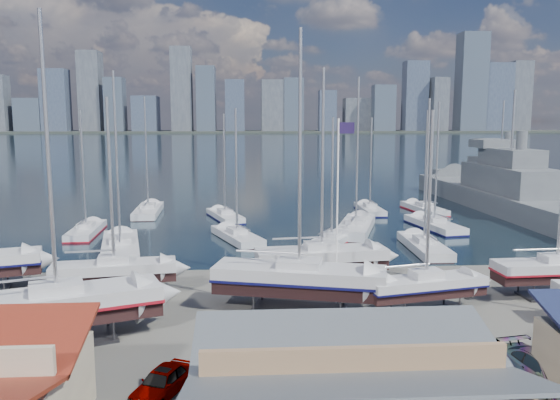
{
  "coord_description": "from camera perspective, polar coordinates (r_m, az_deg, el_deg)",
  "views": [
    {
      "loc": [
        -4.07,
        -45.44,
        12.55
      ],
      "look_at": [
        -0.7,
        8.0,
        4.81
      ],
      "focal_mm": 35.0,
      "sensor_mm": 36.0,
      "label": 1
    }
  ],
  "objects": [
    {
      "name": "ground",
      "position": [
        37.81,
        2.83,
        -11.17
      ],
      "size": [
        1400.0,
        1400.0,
        0.0
      ],
      "primitive_type": "plane",
      "color": "#605E59",
      "rests_on": "ground"
    },
    {
      "name": "far_shore",
      "position": [
        605.56,
        -3.25,
        7.13
      ],
      "size": [
        1400.0,
        80.0,
        2.2
      ],
      "primitive_type": "cube",
      "color": "#2D332D",
      "rests_on": "ground"
    },
    {
      "name": "water",
      "position": [
        345.7,
        -2.95,
        6.11
      ],
      "size": [
        1400.0,
        600.0,
        0.4
      ],
      "primitive_type": "cube",
      "color": "#1A2E3C",
      "rests_on": "ground"
    },
    {
      "name": "sailboat_cradle_3",
      "position": [
        36.6,
        2.03,
        -8.22
      ],
      "size": [
        11.9,
        6.01,
        18.34
      ],
      "rotation": [
        0.0,
        0.0,
        -0.26
      ],
      "color": "#2D2D33",
      "rests_on": "ground"
    },
    {
      "name": "car_d",
      "position": [
        29.92,
        26.11,
        -15.82
      ],
      "size": [
        3.11,
        5.67,
        1.56
      ],
      "primitive_type": "imported",
      "rotation": [
        0.0,
        0.0,
        0.18
      ],
      "color": "gray",
      "rests_on": "ground"
    },
    {
      "name": "sailboat_cradle_1",
      "position": [
        33.9,
        -22.25,
        -10.19
      ],
      "size": [
        11.92,
        7.09,
        18.43
      ],
      "rotation": [
        0.0,
        0.0,
        0.36
      ],
      "color": "#2D2D33",
      "rests_on": "ground"
    },
    {
      "name": "car_a",
      "position": [
        27.03,
        -12.22,
        -18.07
      ],
      "size": [
        3.01,
        4.18,
        1.32
      ],
      "primitive_type": "imported",
      "rotation": [
        0.0,
        0.0,
        -0.42
      ],
      "color": "gray",
      "rests_on": "ground"
    },
    {
      "name": "sailboat_moored_3",
      "position": [
        54.89,
        -16.31,
        -4.99
      ],
      "size": [
        5.84,
        12.47,
        17.99
      ],
      "rotation": [
        0.0,
        0.0,
        1.78
      ],
      "color": "black",
      "rests_on": "water"
    },
    {
      "name": "sailboat_moored_2",
      "position": [
        75.95,
        -13.59,
        -1.27
      ],
      "size": [
        3.59,
        11.08,
        16.52
      ],
      "rotation": [
        0.0,
        0.0,
        1.62
      ],
      "color": "black",
      "rests_on": "water"
    },
    {
      "name": "sailboat_moored_7",
      "position": [
        62.94,
        7.93,
        -3.05
      ],
      "size": [
        6.95,
        12.51,
        18.21
      ],
      "rotation": [
        0.0,
        0.0,
        1.26
      ],
      "color": "black",
      "rests_on": "water"
    },
    {
      "name": "sailboat_moored_8",
      "position": [
        76.65,
        9.36,
        -1.08
      ],
      "size": [
        2.7,
        9.18,
        13.67
      ],
      "rotation": [
        0.0,
        0.0,
        1.59
      ],
      "color": "black",
      "rests_on": "water"
    },
    {
      "name": "sailboat_cradle_5",
      "position": [
        37.27,
        15.0,
        -8.62
      ],
      "size": [
        8.37,
        3.98,
        13.26
      ],
      "rotation": [
        0.0,
        0.0,
        0.22
      ],
      "color": "#2D2D33",
      "rests_on": "ground"
    },
    {
      "name": "sailboat_cradle_6",
      "position": [
        44.16,
        26.93,
        -6.5
      ],
      "size": [
        9.15,
        2.98,
        14.7
      ],
      "rotation": [
        0.0,
        0.0,
        0.05
      ],
      "color": "#2D2D33",
      "rests_on": "ground"
    },
    {
      "name": "car_c",
      "position": [
        30.54,
        16.04,
        -14.9
      ],
      "size": [
        3.61,
        5.61,
        1.44
      ],
      "primitive_type": "imported",
      "rotation": [
        0.0,
        0.0,
        0.25
      ],
      "color": "gray",
      "rests_on": "ground"
    },
    {
      "name": "sailboat_cradle_2",
      "position": [
        41.03,
        -16.92,
        -7.06
      ],
      "size": [
        8.89,
        3.67,
        14.22
      ],
      "rotation": [
        0.0,
        0.0,
        0.15
      ],
      "color": "#2D2D33",
      "rests_on": "ground"
    },
    {
      "name": "sailboat_moored_6",
      "position": [
        56.29,
        5.39,
        -4.37
      ],
      "size": [
        6.82,
        9.09,
        13.55
      ],
      "rotation": [
        0.0,
        0.0,
        1.03
      ],
      "color": "black",
      "rests_on": "water"
    },
    {
      "name": "naval_ship_east",
      "position": [
        82.87,
        22.74,
        0.04
      ],
      "size": [
        9.26,
        51.02,
        18.58
      ],
      "rotation": [
        0.0,
        0.0,
        1.59
      ],
      "color": "#595D62",
      "rests_on": "water"
    },
    {
      "name": "sailboat_moored_4",
      "position": [
        58.14,
        -4.51,
        -3.94
      ],
      "size": [
        6.0,
        9.95,
        14.54
      ],
      "rotation": [
        0.0,
        0.0,
        1.94
      ],
      "color": "black",
      "rests_on": "water"
    },
    {
      "name": "sailboat_moored_11",
      "position": [
        78.59,
        14.8,
        -1.01
      ],
      "size": [
        4.2,
        10.16,
        14.74
      ],
      "rotation": [
        0.0,
        0.0,
        1.72
      ],
      "color": "black",
      "rests_on": "water"
    },
    {
      "name": "skyline",
      "position": [
        599.8,
        -4.03,
        10.74
      ],
      "size": [
        639.14,
        43.8,
        107.69
      ],
      "color": "#475166",
      "rests_on": "far_shore"
    },
    {
      "name": "sailboat_moored_10",
      "position": [
        66.72,
        15.82,
        -2.66
      ],
      "size": [
        4.52,
        10.68,
        15.47
      ],
      "rotation": [
        0.0,
        0.0,
        1.73
      ],
      "color": "black",
      "rests_on": "water"
    },
    {
      "name": "car_b",
      "position": [
        27.28,
        1.61,
        -17.48
      ],
      "size": [
        4.44,
        1.76,
        1.44
      ],
      "primitive_type": "imported",
      "rotation": [
        0.0,
        0.0,
        1.63
      ],
      "color": "gray",
      "rests_on": "ground"
    },
    {
      "name": "sailboat_moored_9",
      "position": [
        55.27,
        14.81,
        -4.84
      ],
      "size": [
        3.16,
        10.26,
        15.37
      ],
      "rotation": [
        0.0,
        0.0,
        1.54
      ],
      "color": "black",
      "rests_on": "water"
    },
    {
      "name": "sailboat_moored_5",
      "position": [
        70.69,
        -5.76,
        -1.79
      ],
      "size": [
        5.43,
        9.8,
        14.11
      ],
      "rotation": [
        0.0,
        0.0,
        1.88
      ],
      "color": "black",
      "rests_on": "water"
    },
    {
      "name": "naval_ship_west",
      "position": [
        108.06,
        21.93,
        1.85
      ],
      "size": [
        11.59,
        41.04,
        17.65
      ],
      "rotation": [
        0.0,
        0.0,
        1.7
      ],
      "color": "#595D62",
      "rests_on": "water"
    },
    {
      "name": "sailboat_cradle_4",
      "position": [
        42.53,
        4.36,
        -6.02
      ],
      "size": [
        10.37,
        3.92,
        16.48
      ],
      "rotation": [
        0.0,
        0.0,
        0.11
      ],
      "color": "#2D2D33",
      "rests_on": "ground"
    },
    {
      "name": "sailboat_moored_1",
      "position": [
        64.64,
        -19.58,
        -3.17
      ],
      "size": [
        3.19,
        9.74,
        14.38
      ],
      "rotation": [
        0.0,
        0.0,
        1.62
      ],
      "color": "black",
      "rests_on": "water"
    },
    {
      "name": "flagpole",
      "position": [
        37.13,
        6.17,
        0.19
      ],
      "size": [
        1.12,
        0.12,
        12.75
      ],
      "color": "white",
      "rests_on": "ground"
    },
    {
      "name": "shed_grey",
      "position": [
        22.42,
        7.71,
        -19.5
      ],
      "size": [
        12.6,
        8.4,
        4.17
      ],
      "color": "#8C6B4C",
      "rests_on": "ground"
    }
  ]
}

